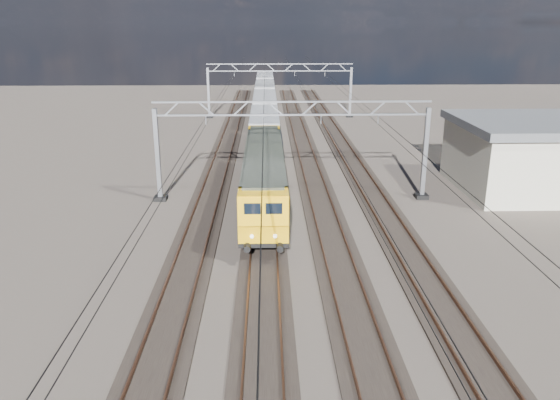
{
  "coord_description": "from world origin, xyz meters",
  "views": [
    {
      "loc": [
        -1.8,
        -33.72,
        12.24
      ],
      "look_at": [
        -1.04,
        -3.55,
        2.4
      ],
      "focal_mm": 35.0,
      "sensor_mm": 36.0,
      "label": 1
    }
  ],
  "objects_px": {
    "catenary_gantry_mid": "(292,147)",
    "hopper_wagon_fourth": "(265,83)",
    "catenary_gantry_far": "(280,88)",
    "hopper_wagon_lead": "(265,128)",
    "hopper_wagon_third": "(265,93)",
    "hopper_wagon_mid": "(265,107)",
    "locomotive": "(264,173)"
  },
  "relations": [
    {
      "from": "hopper_wagon_third",
      "to": "hopper_wagon_fourth",
      "type": "distance_m",
      "value": 14.2
    },
    {
      "from": "catenary_gantry_far",
      "to": "hopper_wagon_third",
      "type": "height_order",
      "value": "catenary_gantry_far"
    },
    {
      "from": "hopper_wagon_lead",
      "to": "hopper_wagon_mid",
      "type": "bearing_deg",
      "value": 90.0
    },
    {
      "from": "catenary_gantry_mid",
      "to": "hopper_wagon_fourth",
      "type": "height_order",
      "value": "catenary_gantry_mid"
    },
    {
      "from": "catenary_gantry_mid",
      "to": "locomotive",
      "type": "distance_m",
      "value": 2.89
    },
    {
      "from": "catenary_gantry_far",
      "to": "hopper_wagon_mid",
      "type": "xyz_separation_m",
      "value": [
        -2.0,
        -5.47,
        -1.67
      ]
    },
    {
      "from": "locomotive",
      "to": "hopper_wagon_lead",
      "type": "distance_m",
      "value": 17.7
    },
    {
      "from": "locomotive",
      "to": "hopper_wagon_mid",
      "type": "relative_size",
      "value": 1.62
    },
    {
      "from": "hopper_wagon_mid",
      "to": "hopper_wagon_third",
      "type": "distance_m",
      "value": 14.2
    },
    {
      "from": "catenary_gantry_mid",
      "to": "hopper_wagon_fourth",
      "type": "distance_m",
      "value": 58.99
    },
    {
      "from": "locomotive",
      "to": "hopper_wagon_mid",
      "type": "bearing_deg",
      "value": 90.0
    },
    {
      "from": "locomotive",
      "to": "hopper_wagon_third",
      "type": "distance_m",
      "value": 46.1
    },
    {
      "from": "hopper_wagon_third",
      "to": "hopper_wagon_mid",
      "type": "bearing_deg",
      "value": -90.0
    },
    {
      "from": "catenary_gantry_mid",
      "to": "catenary_gantry_far",
      "type": "xyz_separation_m",
      "value": [
        0.0,
        36.0,
        0.0
      ]
    },
    {
      "from": "catenary_gantry_mid",
      "to": "hopper_wagon_mid",
      "type": "bearing_deg",
      "value": 93.75
    },
    {
      "from": "catenary_gantry_far",
      "to": "locomotive",
      "type": "distance_m",
      "value": 37.45
    },
    {
      "from": "hopper_wagon_third",
      "to": "hopper_wagon_fourth",
      "type": "height_order",
      "value": "same"
    },
    {
      "from": "catenary_gantry_far",
      "to": "hopper_wagon_third",
      "type": "bearing_deg",
      "value": 102.9
    },
    {
      "from": "hopper_wagon_third",
      "to": "locomotive",
      "type": "bearing_deg",
      "value": -90.0
    },
    {
      "from": "hopper_wagon_lead",
      "to": "hopper_wagon_fourth",
      "type": "relative_size",
      "value": 1.0
    },
    {
      "from": "catenary_gantry_far",
      "to": "hopper_wagon_third",
      "type": "relative_size",
      "value": 1.53
    },
    {
      "from": "locomotive",
      "to": "hopper_wagon_lead",
      "type": "relative_size",
      "value": 1.62
    },
    {
      "from": "hopper_wagon_lead",
      "to": "catenary_gantry_far",
      "type": "bearing_deg",
      "value": 84.19
    },
    {
      "from": "hopper_wagon_lead",
      "to": "hopper_wagon_fourth",
      "type": "distance_m",
      "value": 42.6
    },
    {
      "from": "hopper_wagon_mid",
      "to": "hopper_wagon_fourth",
      "type": "distance_m",
      "value": 28.4
    },
    {
      "from": "catenary_gantry_far",
      "to": "hopper_wagon_lead",
      "type": "xyz_separation_m",
      "value": [
        -2.0,
        -19.67,
        -1.67
      ]
    },
    {
      "from": "catenary_gantry_mid",
      "to": "hopper_wagon_mid",
      "type": "relative_size",
      "value": 1.53
    },
    {
      "from": "catenary_gantry_far",
      "to": "hopper_wagon_fourth",
      "type": "height_order",
      "value": "catenary_gantry_far"
    },
    {
      "from": "hopper_wagon_third",
      "to": "hopper_wagon_fourth",
      "type": "xyz_separation_m",
      "value": [
        0.0,
        14.2,
        0.0
      ]
    },
    {
      "from": "hopper_wagon_lead",
      "to": "hopper_wagon_third",
      "type": "xyz_separation_m",
      "value": [
        0.0,
        28.4,
        0.0
      ]
    },
    {
      "from": "catenary_gantry_far",
      "to": "locomotive",
      "type": "bearing_deg",
      "value": -93.06
    },
    {
      "from": "catenary_gantry_far",
      "to": "hopper_wagon_mid",
      "type": "bearing_deg",
      "value": -110.1
    }
  ]
}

